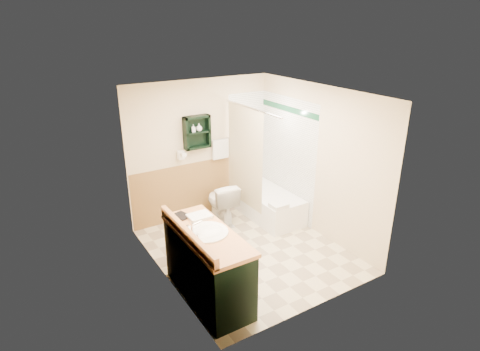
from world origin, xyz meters
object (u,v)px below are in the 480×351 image
soap_bottle_b (199,128)px  vanity (208,265)px  soap_bottle_a (193,130)px  vanity_book (176,211)px  toilet (221,202)px  hair_dryer (181,155)px  wall_shelf (197,132)px  bathtub (266,203)px

soap_bottle_b → vanity: bearing=-114.6°
soap_bottle_b → soap_bottle_a: bearing=180.0°
vanity → vanity_book: size_ratio=6.50×
toilet → vanity: bearing=62.1°
soap_bottle_a → soap_bottle_b: (0.10, 0.00, 0.02)m
hair_dryer → vanity: hair_dryer is taller
toilet → vanity_book: 1.85m
vanity_book → toilet: bearing=24.8°
wall_shelf → vanity: size_ratio=0.38×
bathtub → toilet: toilet is taller
bathtub → soap_bottle_a: soap_bottle_a is taller
wall_shelf → vanity: wall_shelf is taller
hair_dryer → bathtub: 1.74m
wall_shelf → soap_bottle_b: wall_shelf is taller
vanity → soap_bottle_a: (0.83, 2.04, 1.13)m
vanity → toilet: vanity is taller
hair_dryer → soap_bottle_b: 0.54m
bathtub → soap_bottle_b: soap_bottle_b is taller
wall_shelf → vanity: bearing=-113.7°
toilet → soap_bottle_b: soap_bottle_b is taller
soap_bottle_b → toilet: bearing=-63.0°
toilet → soap_bottle_b: bearing=-57.1°
hair_dryer → toilet: bearing=-37.1°
vanity_book → soap_bottle_a: 1.90m
hair_dryer → soap_bottle_a: (0.23, -0.03, 0.39)m
vanity → toilet: 2.01m
vanity → vanity_book: (-0.17, 0.52, 0.57)m
vanity_book → soap_bottle_b: soap_bottle_b is taller
hair_dryer → vanity_book: 1.74m
wall_shelf → soap_bottle_b: 0.08m
wall_shelf → toilet: size_ratio=0.74×
toilet → vanity_book: size_ratio=3.31×
bathtub → soap_bottle_a: 1.83m
wall_shelf → hair_dryer: bearing=175.2°
soap_bottle_b → hair_dryer: bearing=174.9°
vanity_book → soap_bottle_b: bearing=37.1°
wall_shelf → soap_bottle_b: bearing=-7.7°
hair_dryer → soap_bottle_a: bearing=-7.3°
vanity → bathtub: vanity is taller
hair_dryer → vanity_book: (-0.76, -1.55, -0.17)m
wall_shelf → vanity_book: bearing=-124.8°
vanity → toilet: (1.12, 1.67, -0.10)m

